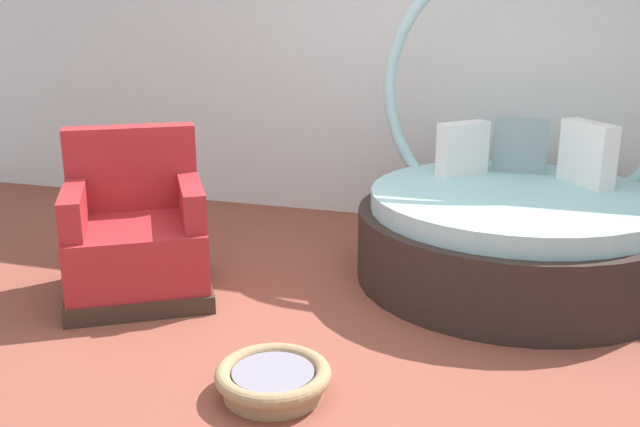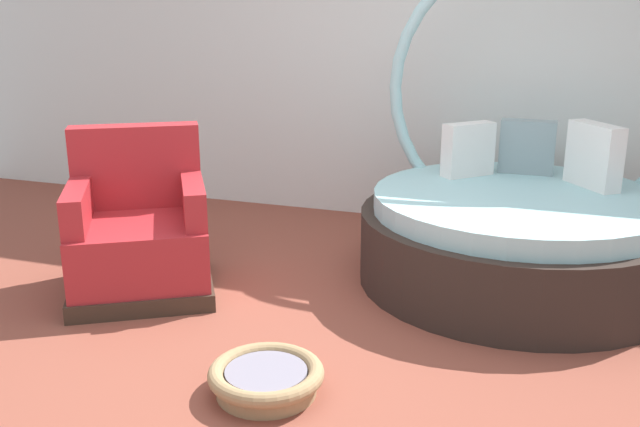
{
  "view_description": "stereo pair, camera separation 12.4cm",
  "coord_description": "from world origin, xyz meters",
  "views": [
    {
      "loc": [
        1.06,
        -2.96,
        1.65
      ],
      "look_at": [
        -0.01,
        0.53,
        0.55
      ],
      "focal_mm": 39.66,
      "sensor_mm": 36.0,
      "label": 1
    },
    {
      "loc": [
        1.18,
        -2.92,
        1.65
      ],
      "look_at": [
        -0.01,
        0.53,
        0.55
      ],
      "focal_mm": 39.66,
      "sensor_mm": 36.0,
      "label": 2
    }
  ],
  "objects": [
    {
      "name": "pet_basket",
      "position": [
        0.06,
        -0.4,
        0.07
      ],
      "size": [
        0.51,
        0.51,
        0.13
      ],
      "color": "#9E7F56",
      "rests_on": "ground_plane"
    },
    {
      "name": "round_daybed",
      "position": [
        0.98,
        1.36,
        0.38
      ],
      "size": [
        1.88,
        1.88,
        2.03
      ],
      "color": "#2D231E",
      "rests_on": "ground_plane"
    },
    {
      "name": "back_wall",
      "position": [
        0.0,
        2.44,
        1.36
      ],
      "size": [
        8.0,
        0.12,
        2.73
      ],
      "primitive_type": "cube",
      "color": "silver",
      "rests_on": "ground_plane"
    },
    {
      "name": "ground_plane",
      "position": [
        0.0,
        0.0,
        -0.01
      ],
      "size": [
        8.0,
        8.0,
        0.02
      ],
      "primitive_type": "cube",
      "color": "brown"
    },
    {
      "name": "red_armchair",
      "position": [
        -1.11,
        0.45,
        0.33
      ],
      "size": [
        1.1,
        1.1,
        0.94
      ],
      "color": "#38281E",
      "rests_on": "ground_plane"
    }
  ]
}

